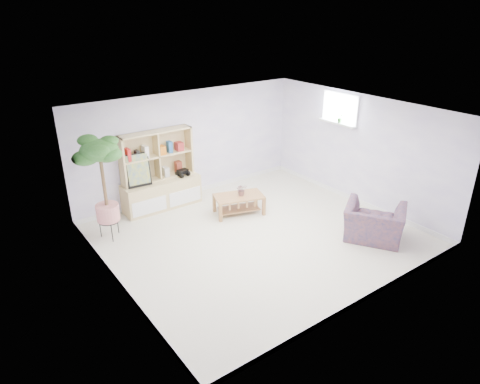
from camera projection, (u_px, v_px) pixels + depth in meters
floor at (258, 236)px, 8.22m from camera, size 5.50×5.00×0.01m
ceiling at (260, 112)px, 7.26m from camera, size 5.50×5.00×0.01m
walls at (259, 178)px, 7.74m from camera, size 5.51×5.01×2.40m
baseboard at (258, 234)px, 8.20m from camera, size 5.50×5.00×0.10m
window at (340, 108)px, 9.33m from camera, size 0.10×0.98×0.68m
window_sill at (337, 123)px, 9.43m from camera, size 0.14×1.00×0.04m
storage_unit at (160, 171)px, 9.06m from camera, size 1.69×0.57×1.69m
poster at (138, 170)px, 8.71m from camera, size 0.51×0.16×0.70m
toy_truck at (183, 172)px, 9.32m from camera, size 0.36×0.27×0.17m
coffee_table at (239, 204)px, 9.03m from camera, size 1.13×0.83×0.41m
table_plant at (242, 190)px, 8.91m from camera, size 0.29×0.28×0.26m
floor_tree at (105, 189)px, 7.77m from camera, size 0.95×0.95×2.01m
armchair at (374, 220)px, 7.96m from camera, size 1.34×1.39×0.78m
sill_plant at (340, 118)px, 9.32m from camera, size 0.12×0.10×0.22m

